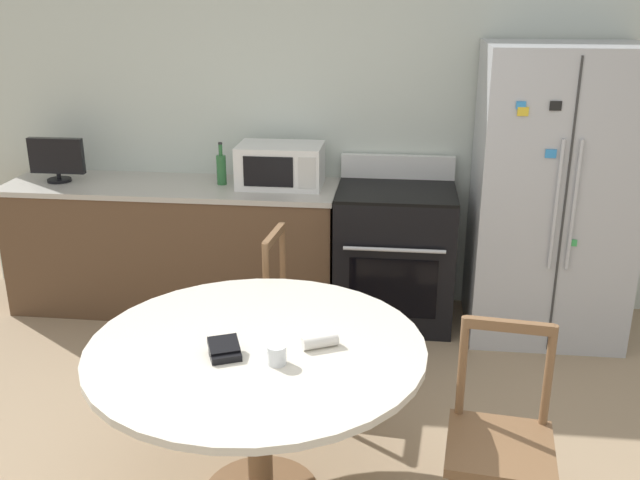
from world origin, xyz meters
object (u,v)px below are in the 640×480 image
microwave (281,165)px  countertop_tv (57,158)px  dining_chair_right (500,443)px  wallet (225,350)px  candle_glass (277,356)px  refrigerator (552,195)px  dining_chair_far (303,313)px  counter_bottle (221,169)px  oven_range (394,254)px

microwave → countertop_tv: 1.53m
microwave → dining_chair_right: microwave is taller
countertop_tv → wallet: bearing=-50.8°
candle_glass → microwave: bearing=99.1°
refrigerator → microwave: (-1.74, 0.12, 0.12)m
dining_chair_far → dining_chair_right: (0.95, -1.11, 0.00)m
dining_chair_right → wallet: 1.17m
countertop_tv → dining_chair_far: (1.81, -0.90, -0.63)m
dining_chair_right → candle_glass: bearing=9.6°
countertop_tv → dining_chair_right: countertop_tv is taller
counter_bottle → wallet: counter_bottle is taller
refrigerator → countertop_tv: size_ratio=4.89×
dining_chair_right → wallet: bearing=7.4°
candle_glass → wallet: 0.22m
counter_bottle → dining_chair_right: bearing=-51.6°
microwave → candle_glass: bearing=-80.9°
counter_bottle → dining_chair_far: (0.68, -0.96, -0.57)m
refrigerator → candle_glass: bearing=-125.0°
counter_bottle → wallet: bearing=-75.9°
candle_glass → wallet: candle_glass is taller
counter_bottle → dining_chair_right: counter_bottle is taller
refrigerator → microwave: refrigerator is taller
countertop_tv → wallet: (1.65, -2.03, -0.27)m
dining_chair_far → candle_glass: 1.22m
dining_chair_right → wallet: dining_chair_right is taller
microwave → dining_chair_far: microwave is taller
oven_range → wallet: size_ratio=6.58×
oven_range → candle_glass: bearing=-101.9°
candle_glass → oven_range: bearing=78.1°
dining_chair_far → counter_bottle: bearing=-139.2°
microwave → candle_glass: microwave is taller
microwave → counter_bottle: 0.40m
refrigerator → oven_range: 1.07m
countertop_tv → counter_bottle: countertop_tv is taller
oven_range → dining_chair_right: 2.06m
dining_chair_right → counter_bottle: bearing=-45.2°
oven_range → dining_chair_far: oven_range is taller
countertop_tv → dining_chair_far: 2.12m
countertop_tv → wallet: size_ratio=2.30×
refrigerator → wallet: refrigerator is taller
refrigerator → oven_range: bearing=177.2°
oven_range → candle_glass: size_ratio=13.95×
oven_range → microwave: size_ratio=1.94×
dining_chair_right → dining_chair_far: bearing=-42.8°
dining_chair_far → countertop_tv: bearing=-111.1°
dining_chair_right → microwave: bearing=-52.8°
microwave → candle_glass: (0.34, -2.13, -0.24)m
refrigerator → dining_chair_right: bearing=-104.6°
oven_range → microwave: microwave is taller
microwave → wallet: size_ratio=3.40×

